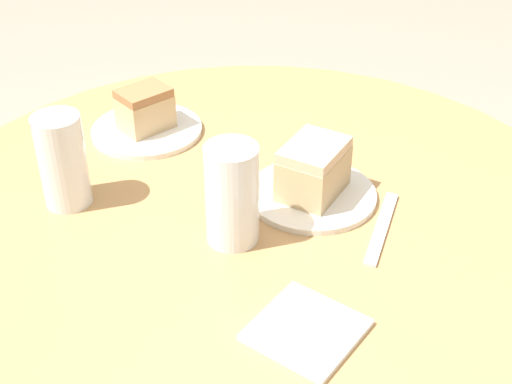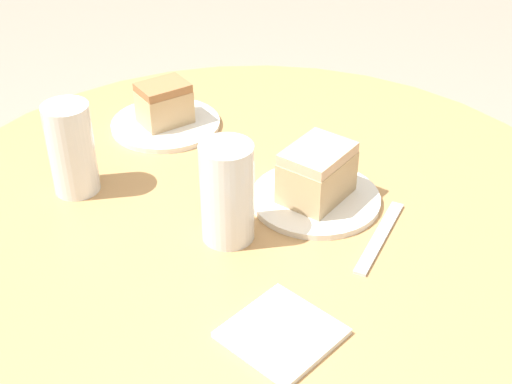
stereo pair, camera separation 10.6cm
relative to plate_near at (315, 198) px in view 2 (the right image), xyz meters
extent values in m
cylinder|color=tan|center=(-0.08, 0.05, -0.36)|extent=(0.13, 0.13, 0.66)
cylinder|color=tan|center=(-0.08, 0.05, -0.02)|extent=(1.09, 1.09, 0.03)
cylinder|color=brown|center=(0.02, 0.70, -0.51)|extent=(0.04, 0.04, 0.42)
cylinder|color=silver|center=(0.00, 0.00, 0.00)|extent=(0.20, 0.20, 0.01)
cylinder|color=silver|center=(0.04, 0.35, 0.00)|extent=(0.20, 0.20, 0.01)
cube|color=tan|center=(0.00, 0.00, 0.04)|extent=(0.11, 0.08, 0.07)
cube|color=beige|center=(0.00, 0.00, 0.08)|extent=(0.11, 0.08, 0.02)
cube|color=tan|center=(0.04, 0.35, 0.04)|extent=(0.11, 0.09, 0.06)
cube|color=#9E6B42|center=(0.04, 0.35, 0.07)|extent=(0.10, 0.09, 0.02)
cylinder|color=beige|center=(-0.15, 0.06, 0.05)|extent=(0.07, 0.07, 0.10)
cylinder|color=white|center=(-0.15, 0.06, 0.07)|extent=(0.08, 0.08, 0.15)
cylinder|color=silver|center=(-0.20, 0.32, 0.04)|extent=(0.06, 0.06, 0.09)
cylinder|color=white|center=(-0.20, 0.32, 0.07)|extent=(0.07, 0.07, 0.15)
cube|color=white|center=(-0.27, -0.12, 0.00)|extent=(0.14, 0.14, 0.01)
cube|color=silver|center=(-0.02, -0.13, 0.00)|extent=(0.18, 0.05, 0.00)
camera|label=1|loc=(-0.84, -0.38, 0.63)|focal=50.00mm
camera|label=2|loc=(-0.79, -0.47, 0.63)|focal=50.00mm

